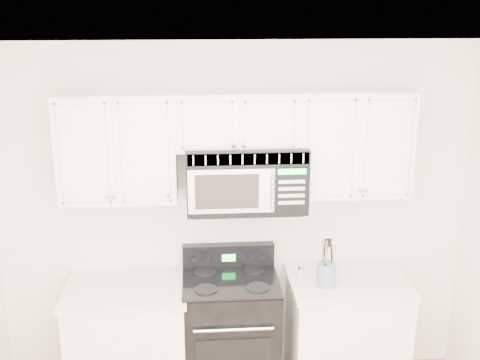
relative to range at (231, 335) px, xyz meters
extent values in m
cube|color=white|center=(0.06, -1.46, 2.12)|extent=(3.50, 3.50, 0.01)
cube|color=white|center=(0.06, 0.29, 0.82)|extent=(3.50, 0.01, 2.60)
cube|color=white|center=(-0.74, -0.02, -0.04)|extent=(0.82, 0.63, 0.88)
cube|color=silver|center=(-0.74, -0.02, 0.42)|extent=(0.86, 0.65, 0.04)
cube|color=white|center=(0.86, -0.02, -0.04)|extent=(0.82, 0.63, 0.88)
cube|color=silver|center=(0.86, -0.02, 0.42)|extent=(0.86, 0.65, 0.04)
cube|color=black|center=(0.00, 0.00, -0.02)|extent=(0.69, 0.59, 0.92)
cylinder|color=#B4B5C3|center=(0.00, -0.33, 0.24)|extent=(0.55, 0.02, 0.02)
cube|color=black|center=(0.00, 0.00, 0.44)|extent=(0.69, 0.59, 0.02)
cube|color=black|center=(0.00, 0.25, 0.53)|extent=(0.69, 0.08, 0.18)
cube|color=#0BDB36|center=(0.00, 0.21, 0.53)|extent=(0.10, 0.00, 0.05)
cube|color=white|center=(-0.76, 0.13, 1.41)|extent=(0.80, 0.33, 0.75)
cube|color=white|center=(0.88, 0.13, 1.41)|extent=(0.80, 0.33, 0.75)
cube|color=white|center=(0.06, 0.13, 1.59)|extent=(0.84, 0.33, 0.39)
sphere|color=#B98F32|center=(-0.78, -0.06, 1.12)|extent=(0.03, 0.03, 0.03)
sphere|color=#B98F32|center=(-0.42, -0.06, 1.12)|extent=(0.03, 0.03, 0.03)
sphere|color=#B98F32|center=(0.54, -0.06, 1.12)|extent=(0.03, 0.03, 0.03)
sphere|color=#B98F32|center=(0.90, -0.06, 1.12)|extent=(0.03, 0.03, 0.03)
sphere|color=#B98F32|center=(0.03, -0.06, 1.46)|extent=(0.03, 0.03, 0.03)
sphere|color=#B98F32|center=(0.09, -0.06, 1.46)|extent=(0.03, 0.03, 0.03)
cylinder|color=#AD1C31|center=(0.03, -0.06, 1.40)|extent=(0.00, 0.00, 0.11)
sphere|color=#B98F32|center=(0.03, -0.06, 1.34)|extent=(0.04, 0.04, 0.04)
cube|color=black|center=(0.12, 0.08, 1.19)|extent=(0.83, 0.41, 0.46)
cube|color=beige|center=(0.12, -0.12, 1.37)|extent=(0.81, 0.01, 0.08)
cube|color=#A1A1A1|center=(0.00, -0.13, 1.16)|extent=(0.58, 0.01, 0.30)
cube|color=black|center=(-0.03, -0.13, 1.16)|extent=(0.43, 0.01, 0.24)
cube|color=black|center=(0.41, -0.13, 1.16)|extent=(0.23, 0.01, 0.30)
cube|color=#0BDB36|center=(0.41, -0.13, 1.29)|extent=(0.19, 0.00, 0.04)
cylinder|color=#B4B5C3|center=(0.28, -0.16, 1.16)|extent=(0.02, 0.02, 0.26)
cylinder|color=slate|center=(0.67, -0.12, 0.52)|extent=(0.14, 0.14, 0.17)
cylinder|color=#95734E|center=(0.71, -0.12, 0.60)|extent=(0.01, 0.01, 0.29)
cylinder|color=black|center=(0.65, -0.08, 0.61)|extent=(0.01, 0.01, 0.32)
cylinder|color=#95734E|center=(0.65, -0.15, 0.63)|extent=(0.01, 0.01, 0.34)
cylinder|color=black|center=(0.71, -0.12, 0.60)|extent=(0.01, 0.01, 0.29)
cylinder|color=#95734E|center=(0.65, -0.09, 0.61)|extent=(0.01, 0.01, 0.32)
cylinder|color=black|center=(0.65, -0.15, 0.63)|extent=(0.01, 0.01, 0.34)
cylinder|color=#AEACC1|center=(0.51, -0.02, 0.48)|extent=(0.04, 0.04, 0.09)
cylinder|color=#B4B5C3|center=(0.51, -0.02, 0.54)|extent=(0.05, 0.05, 0.02)
cylinder|color=#AEACC1|center=(0.63, -0.06, 0.48)|extent=(0.04, 0.04, 0.08)
cylinder|color=#B4B5C3|center=(0.63, -0.06, 0.53)|extent=(0.04, 0.04, 0.02)
camera|label=1|loc=(-0.23, -3.92, 2.38)|focal=45.00mm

